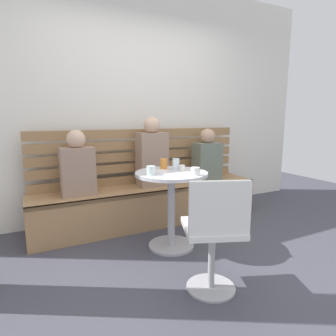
% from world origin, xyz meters
% --- Properties ---
extents(ground, '(8.00, 8.00, 0.00)m').
position_xyz_m(ground, '(0.00, 0.00, 0.00)').
color(ground, '#42424C').
extents(back_wall, '(5.20, 0.10, 2.90)m').
position_xyz_m(back_wall, '(0.00, 1.64, 1.45)').
color(back_wall, white).
rests_on(back_wall, ground).
extents(booth_bench, '(2.70, 0.52, 0.44)m').
position_xyz_m(booth_bench, '(0.00, 1.20, 0.22)').
color(booth_bench, '#A87C51').
rests_on(booth_bench, ground).
extents(booth_backrest, '(2.65, 0.04, 0.66)m').
position_xyz_m(booth_backrest, '(0.00, 1.44, 0.78)').
color(booth_backrest, '#9A7249').
rests_on(booth_backrest, booth_bench).
extents(cafe_table, '(0.68, 0.68, 0.74)m').
position_xyz_m(cafe_table, '(-0.09, 0.50, 0.52)').
color(cafe_table, '#ADADB2').
rests_on(cafe_table, ground).
extents(white_chair, '(0.52, 0.52, 0.85)m').
position_xyz_m(white_chair, '(-0.17, -0.31, 0.46)').
color(white_chair, '#ADADB2').
rests_on(white_chair, ground).
extents(person_adult, '(0.34, 0.22, 0.81)m').
position_xyz_m(person_adult, '(0.04, 1.24, 0.81)').
color(person_adult, '#9E7F6B').
rests_on(person_adult, booth_bench).
extents(person_child_left, '(0.34, 0.22, 0.66)m').
position_xyz_m(person_child_left, '(0.80, 1.21, 0.73)').
color(person_child_left, slate).
rests_on(person_child_left, booth_bench).
extents(person_child_middle, '(0.34, 0.22, 0.68)m').
position_xyz_m(person_child_middle, '(-0.82, 1.21, 0.74)').
color(person_child_middle, '#9E7F6B').
rests_on(person_child_middle, booth_bench).
extents(cup_ceramic_white, '(0.08, 0.08, 0.07)m').
position_xyz_m(cup_ceramic_white, '(0.03, 0.27, 0.78)').
color(cup_ceramic_white, white).
rests_on(cup_ceramic_white, cafe_table).
extents(cup_glass_short, '(0.08, 0.08, 0.08)m').
position_xyz_m(cup_glass_short, '(-0.31, 0.47, 0.78)').
color(cup_glass_short, silver).
rests_on(cup_glass_short, cafe_table).
extents(cup_tumbler_orange, '(0.07, 0.07, 0.10)m').
position_xyz_m(cup_tumbler_orange, '(-0.08, 0.69, 0.79)').
color(cup_tumbler_orange, orange).
rests_on(cup_tumbler_orange, cafe_table).
extents(cup_water_clear, '(0.07, 0.07, 0.11)m').
position_xyz_m(cup_water_clear, '(0.01, 0.59, 0.80)').
color(cup_water_clear, white).
rests_on(cup_water_clear, cafe_table).
extents(cup_espresso_small, '(0.06, 0.06, 0.05)m').
position_xyz_m(cup_espresso_small, '(0.03, 0.52, 0.77)').
color(cup_espresso_small, silver).
rests_on(cup_espresso_small, cafe_table).
extents(plate_small, '(0.17, 0.17, 0.01)m').
position_xyz_m(plate_small, '(-0.19, 0.56, 0.75)').
color(plate_small, white).
rests_on(plate_small, cafe_table).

